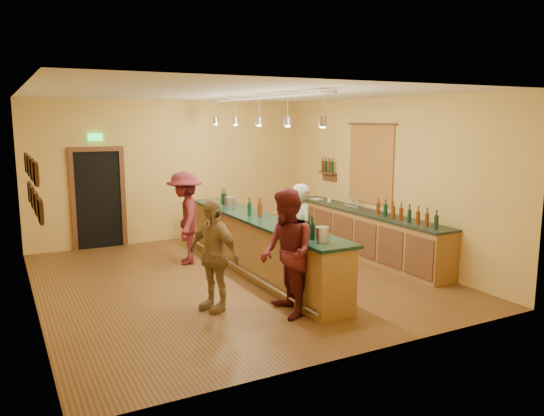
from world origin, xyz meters
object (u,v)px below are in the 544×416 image
bartender (302,232)px  customer_a (287,253)px  customer_c (185,218)px  tasting_bar (260,242)px  back_counter (365,233)px  customer_b (213,255)px  bar_stool (281,218)px

bartender → customer_a: customer_a is taller
customer_a → customer_c: (-0.37, 3.35, -0.01)m
tasting_bar → customer_a: (-0.55, -1.97, 0.31)m
back_counter → tasting_bar: (-2.51, -0.18, 0.12)m
back_counter → customer_b: customer_b is taller
customer_b → customer_c: customer_c is taller
back_counter → tasting_bar: tasting_bar is taller
back_counter → tasting_bar: 2.51m
customer_b → bar_stool: 4.60m
tasting_bar → bartender: bearing=-45.8°
back_counter → tasting_bar: size_ratio=0.89×
back_counter → customer_c: customer_c is taller
customer_c → bar_stool: customer_c is taller
tasting_bar → bartender: (0.55, -0.57, 0.24)m
bartender → customer_a: (-1.10, -1.40, 0.07)m
tasting_bar → customer_a: customer_a is taller
customer_a → bar_stool: customer_a is taller
back_counter → customer_a: 3.76m
customer_a → customer_b: size_ratio=1.11×
customer_b → customer_c: size_ratio=0.91×
back_counter → customer_b: size_ratio=2.76×
customer_c → bar_stool: (2.56, 0.83, -0.38)m
back_counter → customer_b: (-3.89, -1.44, 0.34)m
back_counter → tasting_bar: bearing=-175.9°
bartender → bar_stool: 2.99m
bartender → customer_a: bearing=149.3°
tasting_bar → customer_a: 2.07m
tasting_bar → customer_c: size_ratio=2.83×
tasting_bar → bar_stool: size_ratio=7.60×
customer_a → customer_c: customer_a is taller
customer_a → bar_stool: (2.19, 4.17, -0.39)m
bartender → back_counter: bearing=-61.7°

